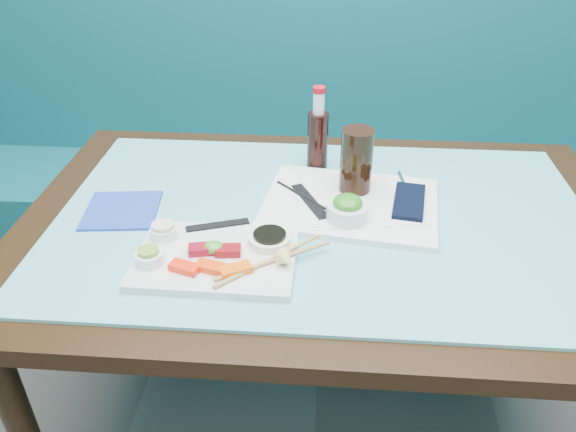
# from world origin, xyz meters

# --- Properties ---
(booth_bench) EXTENTS (3.00, 0.56, 1.17)m
(booth_bench) POSITION_xyz_m (0.00, 2.29, 0.37)
(booth_bench) COLOR #0E5159
(booth_bench) RESTS_ON ground
(dining_table) EXTENTS (1.40, 0.90, 0.75)m
(dining_table) POSITION_xyz_m (0.00, 1.45, 0.67)
(dining_table) COLOR black
(dining_table) RESTS_ON ground
(glass_top) EXTENTS (1.22, 0.76, 0.01)m
(glass_top) POSITION_xyz_m (0.00, 1.45, 0.75)
(glass_top) COLOR #60B8C0
(glass_top) RESTS_ON dining_table
(sashimi_plate) EXTENTS (0.33, 0.23, 0.02)m
(sashimi_plate) POSITION_xyz_m (-0.21, 1.26, 0.77)
(sashimi_plate) COLOR silver
(sashimi_plate) RESTS_ON glass_top
(salmon_left) EXTENTS (0.07, 0.05, 0.01)m
(salmon_left) POSITION_xyz_m (-0.26, 1.21, 0.78)
(salmon_left) COLOR #FF290A
(salmon_left) RESTS_ON sashimi_plate
(salmon_mid) EXTENTS (0.06, 0.04, 0.01)m
(salmon_mid) POSITION_xyz_m (-0.21, 1.21, 0.78)
(salmon_mid) COLOR #FE3A0A
(salmon_mid) RESTS_ON sashimi_plate
(salmon_right) EXTENTS (0.07, 0.06, 0.01)m
(salmon_right) POSITION_xyz_m (-0.16, 1.21, 0.78)
(salmon_right) COLOR #FF600A
(salmon_right) RESTS_ON sashimi_plate
(tuna_left) EXTENTS (0.06, 0.04, 0.02)m
(tuna_left) POSITION_xyz_m (-0.24, 1.27, 0.78)
(tuna_left) COLOR maroon
(tuna_left) RESTS_ON sashimi_plate
(tuna_right) EXTENTS (0.05, 0.04, 0.02)m
(tuna_right) POSITION_xyz_m (-0.19, 1.27, 0.78)
(tuna_right) COLOR maroon
(tuna_right) RESTS_ON sashimi_plate
(seaweed_garnish) EXTENTS (0.04, 0.04, 0.02)m
(seaweed_garnish) POSITION_xyz_m (-0.22, 1.27, 0.79)
(seaweed_garnish) COLOR #449221
(seaweed_garnish) RESTS_ON sashimi_plate
(ramekin_wasabi) EXTENTS (0.06, 0.06, 0.02)m
(ramekin_wasabi) POSITION_xyz_m (-0.34, 1.23, 0.79)
(ramekin_wasabi) COLOR white
(ramekin_wasabi) RESTS_ON sashimi_plate
(wasabi_fill) EXTENTS (0.04, 0.04, 0.01)m
(wasabi_fill) POSITION_xyz_m (-0.34, 1.23, 0.80)
(wasabi_fill) COLOR olive
(wasabi_fill) RESTS_ON ramekin_wasabi
(ramekin_ginger) EXTENTS (0.06, 0.06, 0.02)m
(ramekin_ginger) POSITION_xyz_m (-0.33, 1.32, 0.79)
(ramekin_ginger) COLOR white
(ramekin_ginger) RESTS_ON sashimi_plate
(ginger_fill) EXTENTS (0.05, 0.05, 0.01)m
(ginger_fill) POSITION_xyz_m (-0.33, 1.32, 0.80)
(ginger_fill) COLOR beige
(ginger_fill) RESTS_ON ramekin_ginger
(soy_dish) EXTENTS (0.10, 0.10, 0.02)m
(soy_dish) POSITION_xyz_m (-0.11, 1.31, 0.78)
(soy_dish) COLOR white
(soy_dish) RESTS_ON sashimi_plate
(soy_fill) EXTENTS (0.08, 0.08, 0.01)m
(soy_fill) POSITION_xyz_m (-0.11, 1.31, 0.80)
(soy_fill) COLOR black
(soy_fill) RESTS_ON soy_dish
(lemon_wedge) EXTENTS (0.05, 0.05, 0.04)m
(lemon_wedge) POSITION_xyz_m (-0.07, 1.23, 0.79)
(lemon_wedge) COLOR #DFD569
(lemon_wedge) RESTS_ON sashimi_plate
(chopstick_sleeve) EXTENTS (0.14, 0.06, 0.00)m
(chopstick_sleeve) POSITION_xyz_m (-0.23, 1.37, 0.78)
(chopstick_sleeve) COLOR black
(chopstick_sleeve) RESTS_ON sashimi_plate
(wooden_chopstick_a) EXTENTS (0.19, 0.19, 0.01)m
(wooden_chopstick_a) POSITION_xyz_m (-0.10, 1.25, 0.78)
(wooden_chopstick_a) COLOR tan
(wooden_chopstick_a) RESTS_ON sashimi_plate
(wooden_chopstick_b) EXTENTS (0.22, 0.15, 0.01)m
(wooden_chopstick_b) POSITION_xyz_m (-0.09, 1.25, 0.78)
(wooden_chopstick_b) COLOR #AC8051
(wooden_chopstick_b) RESTS_ON sashimi_plate
(serving_tray) EXTENTS (0.43, 0.35, 0.01)m
(serving_tray) POSITION_xyz_m (0.06, 1.50, 0.77)
(serving_tray) COLOR white
(serving_tray) RESTS_ON glass_top
(paper_placemat) EXTENTS (0.36, 0.27, 0.00)m
(paper_placemat) POSITION_xyz_m (0.06, 1.50, 0.77)
(paper_placemat) COLOR silver
(paper_placemat) RESTS_ON serving_tray
(seaweed_bowl) EXTENTS (0.11, 0.11, 0.04)m
(seaweed_bowl) POSITION_xyz_m (0.05, 1.42, 0.79)
(seaweed_bowl) COLOR silver
(seaweed_bowl) RESTS_ON serving_tray
(seaweed_salad) EXTENTS (0.09, 0.09, 0.03)m
(seaweed_salad) POSITION_xyz_m (0.05, 1.42, 0.81)
(seaweed_salad) COLOR #29771B
(seaweed_salad) RESTS_ON seaweed_bowl
(cola_glass) EXTENTS (0.09, 0.09, 0.16)m
(cola_glass) POSITION_xyz_m (0.07, 1.55, 0.85)
(cola_glass) COLOR black
(cola_glass) RESTS_ON serving_tray
(navy_pouch) EXTENTS (0.09, 0.17, 0.01)m
(navy_pouch) POSITION_xyz_m (0.20, 1.50, 0.78)
(navy_pouch) COLOR black
(navy_pouch) RESTS_ON serving_tray
(fork) EXTENTS (0.02, 0.08, 0.01)m
(fork) POSITION_xyz_m (0.19, 1.60, 0.78)
(fork) COLOR silver
(fork) RESTS_ON serving_tray
(black_chopstick_a) EXTENTS (0.14, 0.15, 0.01)m
(black_chopstick_a) POSITION_xyz_m (-0.04, 1.49, 0.78)
(black_chopstick_a) COLOR black
(black_chopstick_a) RESTS_ON serving_tray
(black_chopstick_b) EXTENTS (0.18, 0.17, 0.01)m
(black_chopstick_b) POSITION_xyz_m (-0.03, 1.49, 0.78)
(black_chopstick_b) COLOR black
(black_chopstick_b) RESTS_ON serving_tray
(tray_sleeve) EXTENTS (0.10, 0.16, 0.00)m
(tray_sleeve) POSITION_xyz_m (-0.03, 1.49, 0.78)
(tray_sleeve) COLOR black
(tray_sleeve) RESTS_ON serving_tray
(cola_bottle_body) EXTENTS (0.07, 0.07, 0.15)m
(cola_bottle_body) POSITION_xyz_m (-0.02, 1.69, 0.83)
(cola_bottle_body) COLOR black
(cola_bottle_body) RESTS_ON glass_top
(cola_bottle_neck) EXTENTS (0.04, 0.04, 0.06)m
(cola_bottle_neck) POSITION_xyz_m (-0.02, 1.69, 0.94)
(cola_bottle_neck) COLOR white
(cola_bottle_neck) RESTS_ON cola_bottle_body
(cola_bottle_cap) EXTENTS (0.04, 0.04, 0.01)m
(cola_bottle_cap) POSITION_xyz_m (-0.02, 1.69, 0.97)
(cola_bottle_cap) COLOR red
(cola_bottle_cap) RESTS_ON cola_bottle_neck
(blue_napkin) EXTENTS (0.18, 0.18, 0.01)m
(blue_napkin) POSITION_xyz_m (-0.47, 1.44, 0.76)
(blue_napkin) COLOR #1C3B9C
(blue_napkin) RESTS_ON glass_top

